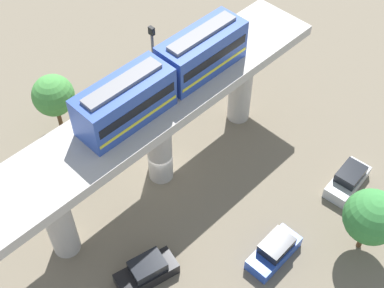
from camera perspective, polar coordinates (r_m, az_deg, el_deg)
ground_plane at (r=42.06m, az=-3.32°, el=-3.31°), size 120.00×120.00×0.00m
viaduct at (r=37.34m, az=-3.73°, el=2.50°), size 5.20×28.00×8.32m
train at (r=35.24m, az=-2.91°, el=7.36°), size 2.64×13.55×3.24m
parked_car_blue at (r=37.82m, az=8.85°, el=-11.28°), size 1.90×4.24×1.76m
parked_car_black at (r=36.77m, az=-4.87°, el=-13.50°), size 2.72×4.50×1.76m
parked_car_silver at (r=42.49m, az=16.43°, el=-3.70°), size 2.15×4.34×1.76m
tree_near_viaduct at (r=37.23m, az=18.74°, el=-7.44°), size 3.80×3.80×5.62m
tree_mid_lot at (r=44.11m, az=-14.68°, el=5.06°), size 3.44×3.44×5.44m
signal_post at (r=40.68m, az=-4.00°, el=6.83°), size 0.44×0.28×10.92m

